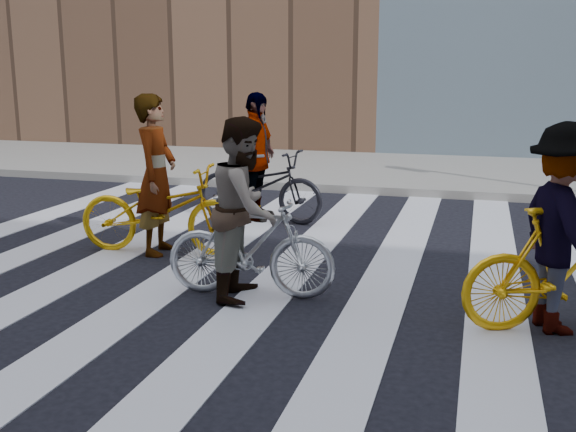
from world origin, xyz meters
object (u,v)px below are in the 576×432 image
at_px(bike_silver_mid, 250,247).
at_px(bike_dark_rear, 259,185).
at_px(bike_yellow_left, 162,210).
at_px(rider_rear, 256,157).
at_px(bike_yellow_right, 566,269).
at_px(rider_right, 563,229).
at_px(rider_mid, 245,209).
at_px(rider_left, 156,175).

height_order(bike_silver_mid, bike_dark_rear, bike_dark_rear).
bearing_deg(bike_yellow_left, rider_rear, -19.28).
relative_size(bike_silver_mid, bike_dark_rear, 0.83).
bearing_deg(bike_yellow_right, bike_silver_mid, 67.47).
bearing_deg(rider_right, bike_silver_mid, 67.43).
xyz_separation_m(bike_yellow_left, bike_yellow_right, (4.43, -1.32, -0.00)).
bearing_deg(bike_yellow_left, bike_dark_rear, -20.58).
xyz_separation_m(bike_yellow_left, bike_silver_mid, (1.56, -1.22, -0.04)).
height_order(bike_dark_rear, rider_mid, rider_mid).
distance_m(bike_silver_mid, rider_rear, 3.47).
xyz_separation_m(bike_yellow_left, bike_dark_rear, (0.56, 2.06, -0.01)).
bearing_deg(rider_left, rider_rear, -20.58).
xyz_separation_m(rider_mid, rider_right, (2.87, -0.10, 0.01)).
height_order(bike_yellow_left, rider_mid, rider_mid).
distance_m(bike_dark_rear, rider_mid, 3.44).
bearing_deg(rider_mid, bike_yellow_right, -96.91).
height_order(bike_silver_mid, rider_left, rider_left).
bearing_deg(rider_rear, bike_yellow_left, 173.57).
xyz_separation_m(bike_yellow_right, rider_left, (-4.48, 1.32, 0.42)).
distance_m(rider_left, rider_right, 4.62).
relative_size(rider_left, rider_right, 1.08).
bearing_deg(rider_rear, rider_right, -123.59).
xyz_separation_m(bike_silver_mid, rider_right, (2.82, -0.10, 0.39)).
bearing_deg(rider_rear, bike_silver_mid, -154.74).
xyz_separation_m(rider_mid, rider_rear, (-1.00, 3.28, 0.06)).
distance_m(bike_dark_rear, rider_rear, 0.42).
relative_size(bike_dark_rear, rider_mid, 1.14).
xyz_separation_m(bike_yellow_right, rider_mid, (-2.92, 0.10, 0.34)).
bearing_deg(bike_dark_rear, rider_right, -123.96).
bearing_deg(bike_dark_rear, bike_yellow_left, 172.27).
bearing_deg(rider_mid, rider_rear, 11.89).
xyz_separation_m(bike_dark_rear, rider_right, (3.82, -3.38, 0.37)).
relative_size(bike_yellow_left, rider_mid, 1.17).
height_order(bike_silver_mid, rider_rear, rider_rear).
bearing_deg(rider_rear, rider_left, 172.27).
xyz_separation_m(bike_dark_rear, rider_left, (-0.61, -2.06, 0.44)).
height_order(bike_yellow_left, bike_silver_mid, bike_yellow_left).
relative_size(bike_silver_mid, rider_right, 0.94).
bearing_deg(bike_silver_mid, rider_mid, 85.00).
bearing_deg(rider_left, rider_right, -111.85).
bearing_deg(bike_dark_rear, rider_rear, 97.57).
bearing_deg(rider_right, rider_rear, 28.25).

